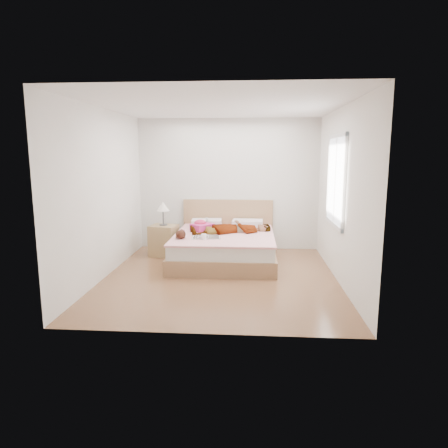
% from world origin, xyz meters
% --- Properties ---
extents(ground, '(4.00, 4.00, 0.00)m').
position_xyz_m(ground, '(0.00, 0.00, 0.00)').
color(ground, '#4C2A17').
rests_on(ground, ground).
extents(woman, '(1.59, 0.94, 0.21)m').
position_xyz_m(woman, '(0.13, 1.10, 0.61)').
color(woman, white).
rests_on(woman, bed).
extents(hair, '(0.57, 0.64, 0.08)m').
position_xyz_m(hair, '(-0.44, 1.55, 0.55)').
color(hair, black).
rests_on(hair, bed).
extents(phone, '(0.06, 0.09, 0.05)m').
position_xyz_m(phone, '(-0.37, 1.50, 0.68)').
color(phone, silver).
rests_on(phone, bed).
extents(room_shell, '(4.00, 4.00, 4.00)m').
position_xyz_m(room_shell, '(1.77, 0.30, 1.50)').
color(room_shell, white).
rests_on(room_shell, ground).
extents(bed, '(1.80, 2.08, 1.00)m').
position_xyz_m(bed, '(0.00, 1.04, 0.28)').
color(bed, brown).
rests_on(bed, ground).
extents(towel, '(0.47, 0.47, 0.19)m').
position_xyz_m(towel, '(-0.44, 1.23, 0.59)').
color(towel, '#DB3B8F').
rests_on(towel, bed).
extents(magazine, '(0.51, 0.36, 0.03)m').
position_xyz_m(magazine, '(-0.28, 0.57, 0.52)').
color(magazine, silver).
rests_on(magazine, bed).
extents(coffee_mug, '(0.12, 0.09, 0.10)m').
position_xyz_m(coffee_mug, '(-0.30, 0.42, 0.56)').
color(coffee_mug, white).
rests_on(coffee_mug, bed).
extents(plush_toy, '(0.18, 0.26, 0.14)m').
position_xyz_m(plush_toy, '(-0.70, 0.48, 0.59)').
color(plush_toy, black).
rests_on(plush_toy, bed).
extents(nightstand, '(0.55, 0.50, 1.03)m').
position_xyz_m(nightstand, '(-1.18, 1.29, 0.34)').
color(nightstand, olive).
rests_on(nightstand, ground).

